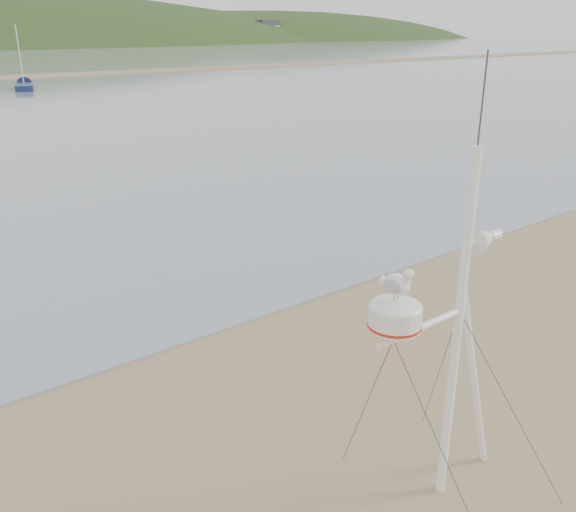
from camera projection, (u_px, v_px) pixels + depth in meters
mast_rig at (450, 407)px, 6.95m from camera, size 2.27×2.43×5.13m
sailboat_blue_far at (25, 85)px, 56.10m from camera, size 3.15×6.14×5.98m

